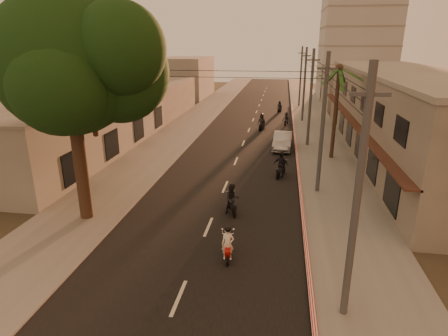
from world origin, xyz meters
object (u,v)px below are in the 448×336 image
Objects in this scene: broadleaf_tree at (76,64)px; palm_tree at (339,73)px; scooter_far_c at (280,107)px; scooter_mid_b at (281,165)px; parked_car at (282,141)px; scooter_mid_a at (232,200)px; scooter_far_b at (286,119)px; scooter_far_a at (262,123)px; scooter_red at (228,245)px.

broadleaf_tree reaches higher than palm_tree.
scooter_mid_b is at bearing -71.79° from scooter_far_c.
parked_car is at bearing 57.62° from broadleaf_tree.
parked_car is at bearing 60.16° from scooter_mid_a.
broadleaf_tree is 7.64× the size of scooter_far_b.
scooter_far_a reaches higher than parked_car.
scooter_mid_a is (7.64, 1.80, -7.62)m from broadleaf_tree.
parked_car is (2.40, -7.57, -0.12)m from scooter_far_a.
broadleaf_tree is at bearing -96.42° from scooter_far_b.
scooter_mid_b is at bearing -88.04° from parked_car.
scooter_mid_a is at bearing -81.90° from scooter_far_b.
scooter_far_a is at bearing 115.05° from scooter_mid_b.
broadleaf_tree is 26.44m from scooter_far_a.
scooter_mid_b is at bearing 71.66° from scooter_red.
palm_tree is at bearing 43.48° from broadleaf_tree.
scooter_far_b is (0.45, 18.72, -0.17)m from scooter_mid_b.
scooter_red is 11.85m from scooter_mid_b.
scooter_far_b is at bearing 105.79° from palm_tree.
scooter_far_c is at bearing 111.30° from scooter_far_b.
scooter_far_a is at bearing -81.52° from scooter_far_c.
broadleaf_tree is 30.35m from scooter_far_b.
scooter_far_b is (2.72, 30.35, -0.00)m from scooter_red.
broadleaf_tree reaches higher than scooter_mid_a.
broadleaf_tree is 20.94m from parked_car.
scooter_mid_b is 1.02× the size of scooter_far_a.
scooter_far_c is (1.84, 12.03, -0.13)m from scooter_far_a.
palm_tree is 4.83× the size of scooter_red.
scooter_mid_a is at bearing 13.22° from broadleaf_tree.
parked_car is at bearing 106.00° from scooter_mid_b.
scooter_far_b is (10.81, 27.28, -7.74)m from broadleaf_tree.
scooter_mid_b is 7.88m from parked_car.
scooter_mid_a is (-0.46, 4.86, 0.12)m from scooter_red.
broadleaf_tree reaches higher than scooter_far_b.
scooter_mid_b reaches higher than scooter_mid_a.
palm_tree reaches higher than scooter_far_a.
scooter_mid_a is 0.94× the size of scooter_mid_b.
scooter_red reaches higher than parked_car.
scooter_red is 39.15m from scooter_far_c.
scooter_mid_b is 1.20× the size of scooter_far_c.
scooter_mid_a is 14.91m from parked_car.
scooter_far_c is (2.23, 34.25, -0.10)m from scooter_mid_a.
scooter_red is at bearing -94.38° from parked_car.
parked_car is (0.06, 7.88, -0.14)m from scooter_mid_b.
scooter_far_a reaches higher than scooter_far_b.
palm_tree is 5.18× the size of scooter_far_b.
broadleaf_tree is 20.18m from palm_tree.
palm_tree is at bearing -29.28° from parked_car.
parked_car is 19.61m from scooter_far_c.
scooter_red is 30.47m from scooter_far_b.
scooter_far_b is at bearing 90.39° from parked_car.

